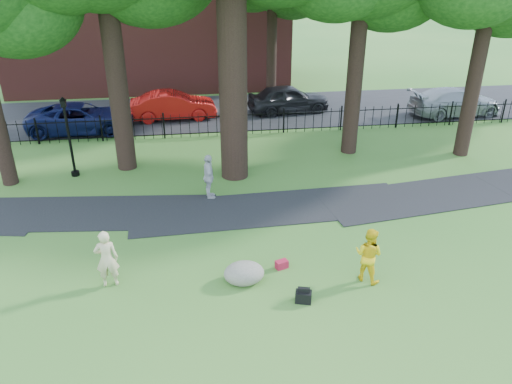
{
  "coord_description": "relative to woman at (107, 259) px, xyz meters",
  "views": [
    {
      "loc": [
        -1.71,
        -11.85,
        8.51
      ],
      "look_at": [
        0.2,
        2.0,
        1.65
      ],
      "focal_mm": 35.0,
      "sensor_mm": 36.0,
      "label": 1
    }
  ],
  "objects": [
    {
      "name": "man",
      "position": [
        7.2,
        -0.74,
        -0.04
      ],
      "size": [
        1.01,
        1.0,
        1.64
      ],
      "primitive_type": "imported",
      "rotation": [
        0.0,
        0.0,
        2.39
      ],
      "color": "yellow",
      "rests_on": "ground"
    },
    {
      "name": "boulder",
      "position": [
        3.74,
        -0.37,
        -0.53
      ],
      "size": [
        1.34,
        1.15,
        0.67
      ],
      "primitive_type": "ellipsoid",
      "rotation": [
        0.0,
        0.0,
        -0.29
      ],
      "color": "#676156",
      "rests_on": "ground"
    },
    {
      "name": "backpack",
      "position": [
        5.2,
        -1.49,
        -0.7
      ],
      "size": [
        0.49,
        0.38,
        0.32
      ],
      "primitive_type": "cube",
      "rotation": [
        0.0,
        0.0,
        -0.29
      ],
      "color": "black",
      "rests_on": "ground"
    },
    {
      "name": "lamppost",
      "position": [
        -2.36,
        7.88,
        0.77
      ],
      "size": [
        0.33,
        0.33,
        3.34
      ],
      "rotation": [
        0.0,
        0.0,
        0.09
      ],
      "color": "black",
      "rests_on": "ground"
    },
    {
      "name": "pedestrian",
      "position": [
        3.05,
        5.03,
        0.01
      ],
      "size": [
        0.48,
        1.04,
        1.74
      ],
      "primitive_type": "imported",
      "rotation": [
        0.0,
        0.0,
        1.63
      ],
      "color": "#ADADB2",
      "rests_on": "ground"
    },
    {
      "name": "footpath",
      "position": [
        5.2,
        3.85,
        -0.86
      ],
      "size": [
        36.07,
        3.85,
        0.03
      ],
      "primitive_type": "cube",
      "rotation": [
        0.0,
        0.0,
        0.03
      ],
      "color": "black",
      "rests_on": "ground"
    },
    {
      "name": "red_bag",
      "position": [
        4.92,
        0.14,
        -0.74
      ],
      "size": [
        0.41,
        0.33,
        0.24
      ],
      "primitive_type": "cube",
      "rotation": [
        0.0,
        0.0,
        0.35
      ],
      "color": "maroon",
      "rests_on": "ground"
    },
    {
      "name": "iron_fence",
      "position": [
        4.2,
        11.95,
        -0.26
      ],
      "size": [
        44.0,
        0.04,
        1.2
      ],
      "color": "black",
      "rests_on": "ground"
    },
    {
      "name": "navy_van",
      "position": [
        -3.01,
        13.47,
        -0.13
      ],
      "size": [
        5.27,
        2.44,
        1.46
      ],
      "primitive_type": "imported",
      "rotation": [
        0.0,
        0.0,
        1.57
      ],
      "color": "#0C133E",
      "rests_on": "ground"
    },
    {
      "name": "street",
      "position": [
        4.2,
        15.95,
        -0.86
      ],
      "size": [
        80.0,
        7.0,
        0.02
      ],
      "primitive_type": "cube",
      "color": "black",
      "rests_on": "ground"
    },
    {
      "name": "ground",
      "position": [
        4.2,
        -0.05,
        -0.86
      ],
      "size": [
        120.0,
        120.0,
        0.0
      ],
      "primitive_type": "plane",
      "color": "#2D6322",
      "rests_on": "ground"
    },
    {
      "name": "woman",
      "position": [
        0.0,
        0.0,
        0.0
      ],
      "size": [
        0.67,
        0.47,
        1.73
      ],
      "primitive_type": "imported",
      "rotation": [
        0.0,
        0.0,
        3.24
      ],
      "color": "#C4B487",
      "rests_on": "ground"
    },
    {
      "name": "grey_car",
      "position": [
        8.13,
        15.45,
        -0.08
      ],
      "size": [
        4.78,
        2.34,
        1.57
      ],
      "primitive_type": "imported",
      "rotation": [
        0.0,
        0.0,
        1.68
      ],
      "color": "black",
      "rests_on": "ground"
    },
    {
      "name": "red_sedan",
      "position": [
        1.64,
        15.02,
        -0.1
      ],
      "size": [
        4.69,
        1.86,
        1.52
      ],
      "primitive_type": "imported",
      "rotation": [
        0.0,
        0.0,
        1.63
      ],
      "color": "#B1110D",
      "rests_on": "ground"
    },
    {
      "name": "silver_car",
      "position": [
        17.29,
        13.62,
        -0.11
      ],
      "size": [
        5.36,
        2.52,
        1.51
      ],
      "primitive_type": "imported",
      "rotation": [
        0.0,
        0.0,
        1.65
      ],
      "color": "gray",
      "rests_on": "ground"
    }
  ]
}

